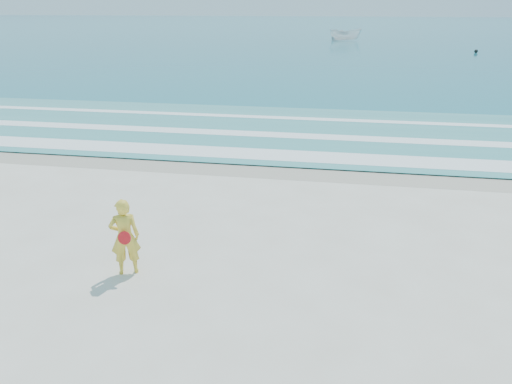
# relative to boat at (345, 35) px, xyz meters

# --- Properties ---
(ground) EXTENTS (400.00, 400.00, 0.00)m
(ground) POSITION_rel_boat_xyz_m (-1.39, -68.85, -0.90)
(ground) COLOR silver
(ground) RESTS_ON ground
(wet_sand) EXTENTS (400.00, 2.40, 0.00)m
(wet_sand) POSITION_rel_boat_xyz_m (-1.39, -59.85, -0.90)
(wet_sand) COLOR #B2A893
(wet_sand) RESTS_ON ground
(ocean) EXTENTS (400.00, 190.00, 0.04)m
(ocean) POSITION_rel_boat_xyz_m (-1.39, 36.15, -0.88)
(ocean) COLOR #19727F
(ocean) RESTS_ON ground
(shallow) EXTENTS (400.00, 10.00, 0.01)m
(shallow) POSITION_rel_boat_xyz_m (-1.39, -54.85, -0.86)
(shallow) COLOR #59B7AD
(shallow) RESTS_ON ocean
(foam_near) EXTENTS (400.00, 1.40, 0.01)m
(foam_near) POSITION_rel_boat_xyz_m (-1.39, -58.55, -0.85)
(foam_near) COLOR white
(foam_near) RESTS_ON shallow
(foam_mid) EXTENTS (400.00, 0.90, 0.01)m
(foam_mid) POSITION_rel_boat_xyz_m (-1.39, -55.65, -0.85)
(foam_mid) COLOR white
(foam_mid) RESTS_ON shallow
(foam_far) EXTENTS (400.00, 0.60, 0.01)m
(foam_far) POSITION_rel_boat_xyz_m (-1.39, -52.35, -0.85)
(foam_far) COLOR white
(foam_far) RESTS_ON shallow
(boat) EXTENTS (4.52, 1.87, 1.72)m
(boat) POSITION_rel_boat_xyz_m (0.00, 0.00, 0.00)
(boat) COLOR white
(boat) RESTS_ON ocean
(buoy) EXTENTS (0.39, 0.39, 0.39)m
(buoy) POSITION_rel_boat_xyz_m (14.24, -16.21, -0.67)
(buoy) COLOR black
(buoy) RESTS_ON ocean
(woman) EXTENTS (0.70, 0.60, 1.63)m
(woman) POSITION_rel_boat_xyz_m (-3.75, -67.32, -0.09)
(woman) COLOR yellow
(woman) RESTS_ON ground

